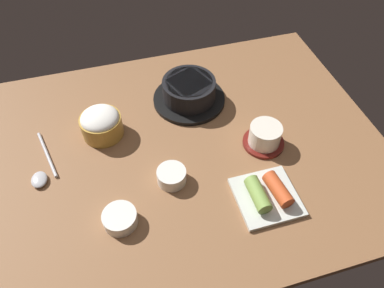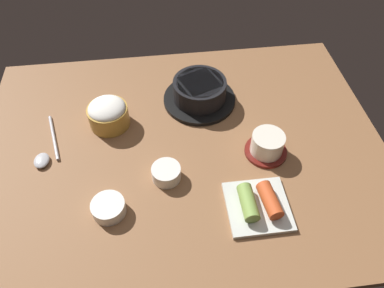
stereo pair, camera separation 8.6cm
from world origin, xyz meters
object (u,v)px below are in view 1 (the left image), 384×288
at_px(stone_pot, 189,92).
at_px(tea_cup_with_saucer, 265,136).
at_px(side_bowl_near, 120,218).
at_px(rice_bowl, 101,123).
at_px(kimchi_plate, 267,194).
at_px(spoon, 42,171).
at_px(banchan_cup_center, 172,176).

bearing_deg(stone_pot, tea_cup_with_saucer, -56.31).
bearing_deg(side_bowl_near, rice_bowl, 90.71).
bearing_deg(kimchi_plate, spoon, 156.27).
relative_size(tea_cup_with_saucer, side_bowl_near, 1.42).
height_order(tea_cup_with_saucer, side_bowl_near, tea_cup_with_saucer).
height_order(stone_pot, side_bowl_near, stone_pot).
xyz_separation_m(stone_pot, banchan_cup_center, (-0.11, -0.25, -0.01)).
xyz_separation_m(side_bowl_near, spoon, (-0.16, 0.18, -0.01)).
bearing_deg(tea_cup_with_saucer, banchan_cup_center, -169.74).
relative_size(side_bowl_near, spoon, 0.42).
distance_m(stone_pot, spoon, 0.42).
xyz_separation_m(rice_bowl, kimchi_plate, (0.32, -0.29, -0.02)).
xyz_separation_m(banchan_cup_center, spoon, (-0.29, 0.10, -0.01)).
xyz_separation_m(rice_bowl, side_bowl_near, (0.00, -0.26, -0.02)).
bearing_deg(kimchi_plate, side_bowl_near, 174.47).
relative_size(banchan_cup_center, kimchi_plate, 0.50).
distance_m(kimchi_plate, side_bowl_near, 0.32).
bearing_deg(tea_cup_with_saucer, spoon, 173.58).
relative_size(tea_cup_with_saucer, kimchi_plate, 0.77).
bearing_deg(banchan_cup_center, tea_cup_with_saucer, 10.26).
bearing_deg(spoon, rice_bowl, 29.04).
bearing_deg(stone_pot, rice_bowl, -166.71).
height_order(side_bowl_near, spoon, side_bowl_near).
bearing_deg(rice_bowl, spoon, -150.96).
xyz_separation_m(kimchi_plate, spoon, (-0.47, 0.21, -0.01)).
distance_m(tea_cup_with_saucer, side_bowl_near, 0.39).
distance_m(stone_pot, banchan_cup_center, 0.27).
xyz_separation_m(banchan_cup_center, kimchi_plate, (0.19, -0.10, -0.00)).
bearing_deg(banchan_cup_center, side_bowl_near, -150.30).
height_order(rice_bowl, kimchi_plate, rice_bowl).
distance_m(banchan_cup_center, spoon, 0.30).
distance_m(stone_pot, rice_bowl, 0.25).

